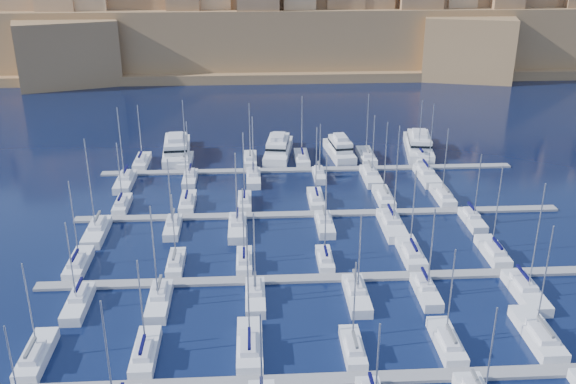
{
  "coord_description": "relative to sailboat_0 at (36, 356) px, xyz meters",
  "views": [
    {
      "loc": [
        -11.47,
        -90.88,
        46.33
      ],
      "look_at": [
        -5.79,
        6.0,
        6.1
      ],
      "focal_mm": 40.0,
      "sensor_mm": 36.0,
      "label": 1
    }
  ],
  "objects": [
    {
      "name": "sailboat_37",
      "position": [
        11.32,
        65.79,
        0.01
      ],
      "size": [
        2.66,
        8.88,
        13.97
      ],
      "color": "silver",
      "rests_on": "ground"
    },
    {
      "name": "sailboat_31",
      "position": [
        12.03,
        33.52,
        -0.01
      ],
      "size": [
        2.43,
        8.1,
        13.05
      ],
      "color": "silver",
      "rests_on": "ground"
    },
    {
      "name": "motor_yacht_d",
      "position": [
        62.1,
        70.49,
        0.99
      ],
      "size": [
        7.96,
        18.35,
        5.25
      ],
      "color": "silver",
      "rests_on": "ground"
    },
    {
      "name": "sailboat_38",
      "position": [
        24.87,
        65.76,
        -0.0
      ],
      "size": [
        2.65,
        8.82,
        13.12
      ],
      "color": "silver",
      "rests_on": "ground"
    },
    {
      "name": "sailboat_43",
      "position": [
        13.04,
        55.33,
        -0.01
      ],
      "size": [
        2.54,
        8.47,
        12.78
      ],
      "color": "silver",
      "rests_on": "ground"
    },
    {
      "name": "pontoon_far",
      "position": [
        36.84,
        60.46,
        -0.54
      ],
      "size": [
        84.0,
        2.0,
        0.4
      ],
      "primitive_type": "cube",
      "color": "slate",
      "rests_on": "ground"
    },
    {
      "name": "ground",
      "position": [
        36.84,
        28.46,
        -0.74
      ],
      "size": [
        600.0,
        600.0,
        0.0
      ],
      "primitive_type": "plane",
      "color": "black",
      "rests_on": "ground"
    },
    {
      "name": "sailboat_15",
      "position": [
        35.74,
        21.03,
        -0.02
      ],
      "size": [
        2.2,
        7.34,
        11.82
      ],
      "color": "silver",
      "rests_on": "ground"
    },
    {
      "name": "sailboat_24",
      "position": [
        2.06,
        43.33,
        -0.01
      ],
      "size": [
        2.39,
        7.96,
        12.37
      ],
      "color": "silver",
      "rests_on": "ground"
    },
    {
      "name": "sailboat_42",
      "position": [
        0.65,
        54.49,
        0.03
      ],
      "size": [
        3.05,
        10.18,
        15.97
      ],
      "color": "silver",
      "rests_on": "ground"
    },
    {
      "name": "sailboat_5",
      "position": [
        59.35,
        0.69,
        0.03
      ],
      "size": [
        3.21,
        10.72,
        15.24
      ],
      "color": "silver",
      "rests_on": "ground"
    },
    {
      "name": "sailboat_13",
      "position": [
        13.78,
        21.22,
        -0.02
      ],
      "size": [
        2.32,
        7.72,
        11.74
      ],
      "color": "silver",
      "rests_on": "ground"
    },
    {
      "name": "sailboat_41",
      "position": [
        60.97,
        65.64,
        -0.0
      ],
      "size": [
        2.57,
        8.58,
        13.26
      ],
      "color": "silver",
      "rests_on": "ground"
    },
    {
      "name": "pontoon_mid_near",
      "position": [
        36.84,
        16.46,
        -0.54
      ],
      "size": [
        84.0,
        2.0,
        0.4
      ],
      "primitive_type": "cube",
      "color": "slate",
      "rests_on": "ground"
    },
    {
      "name": "sailboat_36",
      "position": [
        2.13,
        65.89,
        0.0
      ],
      "size": [
        2.73,
        9.09,
        13.07
      ],
      "color": "silver",
      "rests_on": "ground"
    },
    {
      "name": "sailboat_28",
      "position": [
        49.11,
        43.96,
        0.02
      ],
      "size": [
        2.77,
        9.23,
        15.05
      ],
      "color": "silver",
      "rests_on": "ground"
    },
    {
      "name": "sailboat_23",
      "position": [
        61.79,
        10.34,
        0.05
      ],
      "size": [
        3.14,
        10.48,
        17.05
      ],
      "color": "silver",
      "rests_on": "ground"
    },
    {
      "name": "motor_yacht_a",
      "position": [
        8.9,
        70.88,
        0.99
      ],
      "size": [
        6.96,
        18.94,
        5.25
      ],
      "color": "silver",
      "rests_on": "ground"
    },
    {
      "name": "sailboat_45",
      "position": [
        38.51,
        55.88,
        -0.02
      ],
      "size": [
        2.21,
        7.35,
        11.68
      ],
      "color": "silver",
      "rests_on": "ground"
    },
    {
      "name": "sailboat_20",
      "position": [
        25.31,
        11.23,
        0.0
      ],
      "size": [
        2.61,
        8.69,
        13.55
      ],
      "color": "silver",
      "rests_on": "ground"
    },
    {
      "name": "sailboat_19",
      "position": [
        12.64,
        10.95,
        0.02
      ],
      "size": [
        2.77,
        9.24,
        14.96
      ],
      "color": "silver",
      "rests_on": "ground"
    },
    {
      "name": "sailboat_34",
      "position": [
        48.12,
        32.09,
        0.06
      ],
      "size": [
        3.3,
        11.0,
        18.31
      ],
      "color": "silver",
      "rests_on": "ground"
    },
    {
      "name": "sailboat_44",
      "position": [
        25.45,
        55.02,
        0.01
      ],
      "size": [
        2.73,
        9.11,
        13.64
      ],
      "color": "silver",
      "rests_on": "ground"
    },
    {
      "name": "sailboat_30",
      "position": [
        -0.07,
        32.52,
        0.04
      ],
      "size": [
        3.04,
        10.13,
        16.97
      ],
      "color": "silver",
      "rests_on": "ground"
    },
    {
      "name": "sailboat_12",
      "position": [
        -0.44,
        21.88,
        0.01
      ],
      "size": [
        2.72,
        9.07,
        13.78
      ],
      "color": "silver",
      "rests_on": "ground"
    },
    {
      "name": "pontoon_near",
      "position": [
        36.84,
        -5.54,
        -0.54
      ],
      "size": [
        84.0,
        2.0,
        0.4
      ],
      "primitive_type": "cube",
      "color": "slate",
      "rests_on": "ground"
    },
    {
      "name": "sailboat_39",
      "position": [
        35.85,
        66.11,
        0.01
      ],
      "size": [
        2.86,
        9.54,
        14.32
      ],
      "color": "silver",
      "rests_on": "ground"
    },
    {
      "name": "sailboat_35",
      "position": [
        62.11,
        33.39,
        -0.01
      ],
      "size": [
        2.51,
        8.36,
        12.88
      ],
      "color": "silver",
      "rests_on": "ground"
    },
    {
      "name": "sailboat_21",
      "position": [
        38.88,
        10.88,
        0.0
      ],
      "size": [
        2.82,
        9.39,
        13.21
      ],
      "color": "silver",
      "rests_on": "ground"
    },
    {
      "name": "sailboat_3",
      "position": [
        36.6,
        -0.72,
        -0.02
      ],
      "size": [
        2.35,
        7.84,
        12.17
      ],
      "color": "silver",
      "rests_on": "ground"
    },
    {
      "name": "sailboat_14",
      "position": [
        23.8,
        21.19,
        -0.01
      ],
      "size": [
        2.3,
        7.66,
        12.4
      ],
      "color": "silver",
      "rests_on": "ground"
    },
    {
      "name": "sailboat_27",
      "position": [
        36.65,
        43.73,
        0.01
      ],
      "size": [
        2.63,
        8.77,
        14.35
      ],
      "color": "silver",
      "rests_on": "ground"
    },
    {
      "name": "pontoon_mid_far",
      "position": [
        36.84,
        38.46,
        -0.54
      ],
      "size": [
        84.0,
        2.0,
        0.4
      ],
      "primitive_type": "cube",
      "color": "slate",
      "rests_on": "ground"
    },
    {
      "name": "sailboat_32",
      "position": [
        22.64,
        32.73,
        0.02
      ],
      "size": [
        2.91,
        9.71,
        14.14
      ],
      "color": "silver",
      "rests_on": "ground"
    },
    {
      "name": "sailboat_4",
      "position": [
        47.93,
        -0.2,
        -0.0
      ],
      "size": [
        2.67,
        8.91,
        13.11
      ],
      "color": "silver",
      "rests_on": "ground"
    },
    {
      "name": "sailboat_1",
      "position": [
        12.45,
        -0.18,
        -0.0
      ],
      "size": [
        2.69,
        8.95,
        12.85
      ],
      "color": "silver",
      "rests_on": "ground"
    },
    {
      "name": "sailboat_0",
      "position": [
        0.0,
        0.0,
        0.0
      ],
      "size": [
        2.79,
        9.31,
        12.74
      ],
      "color": "silver",
      "rests_on": "ground"
    },
    {
      "name": "sailboat_17",
      "position": [
        61.5,
        21.98,
        0.02
      ],
      "size": [
        2.78,
        9.28,
        14.75
      ],
      "color": "silver",
      "rests_on": "ground"
    },
    {
      "name": "sailboat_16",
      "position": [
        48.93,
        22.28,
        0.02
      ],
      "size": [
        2.96,
        9.88,
        14.07
      ],
      "color": "silver",
      "rests_on": "ground"
    },
    {
      "name": "sailboat_40",
      "position": [
        49.8,
        66.45,
        0.02
      ],
      "size": [
        3.07,
        10.23,
        14.48
      ],
      "color": "silver",
      "rests_on": "ground"
    },
    {
      "name": "sailboat_2",
      "position": [
        24.52,
        0.38,
        0.04
      ],
      "size": [
        3.03,
        10.09,
        16.62
      ],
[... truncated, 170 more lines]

